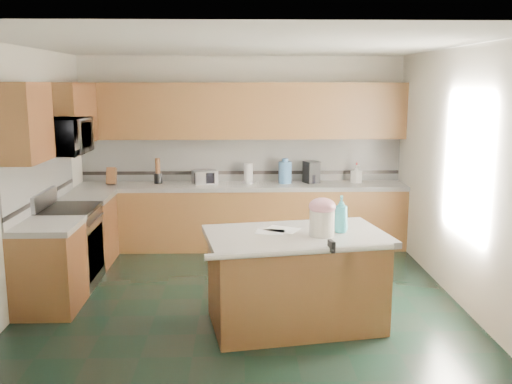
{
  "coord_description": "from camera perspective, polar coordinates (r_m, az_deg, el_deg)",
  "views": [
    {
      "loc": [
        -0.03,
        -5.91,
        2.32
      ],
      "look_at": [
        0.15,
        0.35,
        1.12
      ],
      "focal_mm": 40.0,
      "sensor_mm": 36.0,
      "label": 1
    }
  ],
  "objects": [
    {
      "name": "utensil_crock",
      "position": [
        8.18,
        -9.77,
        1.35
      ],
      "size": [
        0.12,
        0.12,
        0.15
      ],
      "primitive_type": "cylinder",
      "color": "black",
      "rests_on": "back_countertop"
    },
    {
      "name": "soap_bottle_island",
      "position": [
        5.48,
        8.51,
        -2.2
      ],
      "size": [
        0.16,
        0.16,
        0.35
      ],
      "primitive_type": "imported",
      "rotation": [
        0.0,
        0.0,
        -0.17
      ],
      "color": "#38A6B8",
      "rests_on": "island_top"
    },
    {
      "name": "treat_jar",
      "position": [
        5.34,
        6.61,
        -3.08
      ],
      "size": [
        0.3,
        0.3,
        0.24
      ],
      "primitive_type": "cylinder",
      "rotation": [
        0.0,
        0.0,
        0.36
      ],
      "color": "silver",
      "rests_on": "island_top"
    },
    {
      "name": "back_countertop",
      "position": [
        8.04,
        -1.41,
        0.59
      ],
      "size": [
        4.6,
        0.64,
        0.06
      ],
      "primitive_type": "cube",
      "color": "white",
      "rests_on": "back_base_cab"
    },
    {
      "name": "soap_back_cap",
      "position": [
        8.21,
        10.04,
        2.8
      ],
      "size": [
        0.02,
        0.02,
        0.03
      ],
      "primitive_type": "cylinder",
      "color": "red",
      "rests_on": "soap_bottle_back"
    },
    {
      "name": "water_jug",
      "position": [
        8.1,
        2.92,
        1.96
      ],
      "size": [
        0.19,
        0.19,
        0.31
      ],
      "primitive_type": "cylinder",
      "color": "teal",
      "rests_on": "back_countertop"
    },
    {
      "name": "toaster_oven",
      "position": [
        8.08,
        -5.14,
        1.5
      ],
      "size": [
        0.38,
        0.32,
        0.19
      ],
      "primitive_type": "cube",
      "rotation": [
        0.0,
        0.0,
        0.33
      ],
      "color": "#B7B7BC",
      "rests_on": "back_countertop"
    },
    {
      "name": "back_backsplash",
      "position": [
        8.27,
        -1.43,
        3.3
      ],
      "size": [
        4.6,
        0.02,
        0.63
      ],
      "primitive_type": "cube",
      "color": "silver",
      "rests_on": "back_countertop"
    },
    {
      "name": "back_base_cab",
      "position": [
        8.13,
        -1.4,
        -2.6
      ],
      "size": [
        4.6,
        0.6,
        0.86
      ],
      "primitive_type": "cube",
      "color": "#412111",
      "rests_on": "ground"
    },
    {
      "name": "left_accent_band",
      "position": [
        6.96,
        -20.49,
        -0.45
      ],
      "size": [
        0.01,
        2.3,
        0.05
      ],
      "primitive_type": "cube",
      "color": "black",
      "rests_on": "wall_left"
    },
    {
      "name": "knife_block",
      "position": [
        8.26,
        -14.25,
        1.57
      ],
      "size": [
        0.13,
        0.17,
        0.25
      ],
      "primitive_type": "cube",
      "rotation": [
        -0.31,
        0.0,
        -0.0
      ],
      "color": "#472814",
      "rests_on": "back_countertop"
    },
    {
      "name": "left_upper_cab_front",
      "position": [
        6.06,
        -22.11,
        6.46
      ],
      "size": [
        0.33,
        0.72,
        0.78
      ],
      "primitive_type": "cube",
      "color": "#412111",
      "rests_on": "wall_left"
    },
    {
      "name": "left_base_cab_rear",
      "position": [
        7.7,
        -16.46,
        -3.82
      ],
      "size": [
        0.6,
        0.82,
        0.86
      ],
      "primitive_type": "cube",
      "color": "#412111",
      "rests_on": "ground"
    },
    {
      "name": "treat_jar_knob",
      "position": [
        5.3,
        6.66,
        -0.86
      ],
      "size": [
        0.08,
        0.03,
        0.03
      ],
      "primitive_type": "cylinder",
      "rotation": [
        0.0,
        1.57,
        0.0
      ],
      "color": "tan",
      "rests_on": "treat_jar_lid"
    },
    {
      "name": "range_oven_door",
      "position": [
        6.9,
        -15.75,
        -5.73
      ],
      "size": [
        0.02,
        0.68,
        0.55
      ],
      "primitive_type": "cube",
      "color": "black",
      "rests_on": "range_body"
    },
    {
      "name": "island_base",
      "position": [
        5.57,
        3.97,
        -9.0
      ],
      "size": [
        1.72,
        1.17,
        0.86
      ],
      "primitive_type": "cube",
      "rotation": [
        0.0,
        0.0,
        0.17
      ],
      "color": "#412111",
      "rests_on": "ground"
    },
    {
      "name": "paper_towel_base",
      "position": [
        8.13,
        -0.75,
        0.98
      ],
      "size": [
        0.19,
        0.19,
        0.01
      ],
      "primitive_type": "cylinder",
      "color": "#B7B7BC",
      "rests_on": "back_countertop"
    },
    {
      "name": "window_light_proxy",
      "position": [
        6.22,
        20.29,
        2.6
      ],
      "size": [
        0.02,
        1.4,
        1.1
      ],
      "primitive_type": "cube",
      "color": "white",
      "rests_on": "wall_right"
    },
    {
      "name": "coffee_maker",
      "position": [
        8.15,
        5.56,
        2.0
      ],
      "size": [
        0.25,
        0.26,
        0.31
      ],
      "primitive_type": "cube",
      "rotation": [
        0.0,
        0.0,
        0.41
      ],
      "color": "black",
      "rests_on": "back_countertop"
    },
    {
      "name": "coffee_carafe",
      "position": [
        8.12,
        5.59,
        1.32
      ],
      "size": [
        0.13,
        0.13,
        0.13
      ],
      "primitive_type": "cylinder",
      "color": "black",
      "rests_on": "back_countertop"
    },
    {
      "name": "island_top",
      "position": [
        5.43,
        4.03,
        -4.43
      ],
      "size": [
        1.83,
        1.28,
        0.06
      ],
      "primitive_type": "cube",
      "rotation": [
        0.0,
        0.0,
        0.17
      ],
      "color": "white",
      "rests_on": "island_base"
    },
    {
      "name": "left_backsplash",
      "position": [
        6.93,
        -20.65,
        1.13
      ],
      "size": [
        0.02,
        2.3,
        0.63
      ],
      "primitive_type": "cube",
      "color": "silver",
      "rests_on": "wall_left"
    },
    {
      "name": "island_bullnose",
      "position": [
        4.95,
        4.61,
        -5.96
      ],
      "size": [
        1.67,
        0.35,
        0.06
      ],
      "primitive_type": "cylinder",
      "rotation": [
        0.0,
        1.57,
        0.17
      ],
      "color": "white",
      "rests_on": "island_base"
    },
    {
      "name": "back_accent_band",
      "position": [
        8.29,
        -1.43,
        1.96
      ],
      "size": [
        4.6,
        0.01,
        0.05
      ],
      "primitive_type": "cube",
      "color": "black",
      "rests_on": "back_countertop"
    },
    {
      "name": "paper_towel",
      "position": [
        8.11,
        -0.75,
        1.9
      ],
      "size": [
        0.12,
        0.12,
        0.28
      ],
      "primitive_type": "cylinder",
      "color": "white",
      "rests_on": "back_countertop"
    },
    {
      "name": "back_upper_cab",
      "position": [
        8.06,
        -1.45,
        8.13
      ],
      "size": [
        4.6,
        0.33,
        0.78
      ],
      "primitive_type": "cube",
      "color": "#412111",
      "rests_on": "wall_back"
    },
    {
      "name": "treat_jar_knob_end_r",
      "position": [
        5.3,
        7.1,
        -0.86
      ],
      "size": [
        0.04,
        0.04,
        0.04
      ],
      "primitive_type": "sphere",
      "color": "tan",
      "rests_on": "treat_jar_lid"
    },
    {
      "name": "paper_sheet_a",
      "position": [
        5.46,
        1.42,
        -4.0
      ],
      "size": [
        0.3,
        0.25,
        0.0
      ],
      "primitive_type": "cube",
      "rotation": [
        0.0,
        0.0,
        -0.17
      ],
      "color": "white",
      "rests_on": "island_top"
    },
    {
      "name": "treat_jar_lid",
      "position": [
        5.31,
        6.64,
        -1.41
      ],
      "size": [
        0.25,
        0.25,
        0.16
      ],
      "primitive_type": "ellipsoid",
      "color": "#CA8196",
      "rests_on": "treat_jar"
    },
    {
      "name": "paper_sheet_b",
      "position": [
        5.55,
        2.62,
        -3.75
      ],
      "size": [
        0.39,
        0.36,
        0.0
      ],
      "primitive_type": "cube",
      "rotation": [
        0.0,
        0.0,
        -0.49
      ],
      "color": "white",
      "rests_on": "island_top"
    },
    {
      "name": "range_body",
      "position": [
        6.97,
        -18.09,
        -5.37
      ],
      "size": [
        0.6,
        0.76,
        0.88
      ],
      "primitive_type": "cube",
      "color": "#B7B7BC",
      "rests_on": "ground"
    },
    {
      "name": "wall_left",
      "position": [
        6.41,
        -22.55,
        1.31
      ],
      "size": [
        0.04,
        4.6,
        2.7
      ],
      "primitive_type": "cube",
      "color": "silver",
      "rests_on": "ground"
    },
    {
      "name": "range_cooktop",
      "position": [
        6.86,
        -18.32,
        -1.67
      ],
      "size": [
        0.62,
        0.78,
        0.04
      ],
      "primitive_type": "cube",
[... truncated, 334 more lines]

